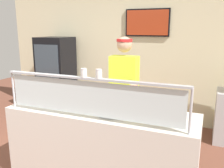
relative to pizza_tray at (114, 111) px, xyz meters
The scene contains 10 objects.
ground_plane 1.18m from the pizza_tray, 104.37° to the left, with size 12.00×12.00×0.00m, color brown.
shop_rear_unit 2.39m from the pizza_tray, 94.14° to the left, with size 6.60×0.13×2.70m.
serving_counter 0.52m from the pizza_tray, behind, with size 2.20×0.67×0.95m, color silver.
sneeze_guard 0.42m from the pizza_tray, 121.01° to the right, with size 2.02×0.06×0.44m.
pizza_tray is the anchor object (origin of this frame).
pizza_server 0.03m from the pizza_tray, 82.23° to the right, with size 0.07×0.28×0.01m, color #ADAFB7.
parmesan_shaker 0.58m from the pizza_tray, 127.94° to the right, with size 0.07×0.07×0.09m.
pepper_flake_shaker 0.54m from the pizza_tray, 100.56° to the right, with size 0.06×0.06×0.09m.
worker_figure 0.73m from the pizza_tray, 101.02° to the left, with size 0.41×0.50×1.76m.
drink_fridge 2.85m from the pizza_tray, 137.98° to the left, with size 0.66×0.63×1.68m.
Camera 1 is at (2.22, -2.05, 1.88)m, focal length 38.88 mm.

